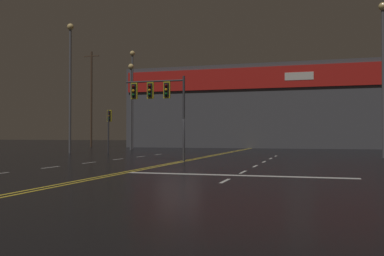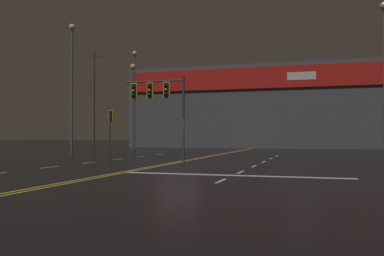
{
  "view_description": "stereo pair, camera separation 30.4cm",
  "coord_description": "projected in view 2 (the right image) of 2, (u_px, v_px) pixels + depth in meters",
  "views": [
    {
      "loc": [
        7.67,
        -23.14,
        1.54
      ],
      "look_at": [
        0.0,
        2.79,
        2.0
      ],
      "focal_mm": 40.0,
      "sensor_mm": 36.0,
      "label": 1
    },
    {
      "loc": [
        7.96,
        -23.05,
        1.54
      ],
      "look_at": [
        0.0,
        2.79,
        2.0
      ],
      "focal_mm": 40.0,
      "sensor_mm": 36.0,
      "label": 2
    }
  ],
  "objects": [
    {
      "name": "streetlight_near_left",
      "position": [
        134.0,
        88.0,
        47.34
      ],
      "size": [
        0.56,
        0.56,
        10.91
      ],
      "color": "#59595E",
      "rests_on": "ground"
    },
    {
      "name": "ground_plane",
      "position": [
        178.0,
        162.0,
        24.35
      ],
      "size": [
        200.0,
        200.0,
        0.0
      ],
      "primitive_type": "plane",
      "color": "black"
    },
    {
      "name": "traffic_signal_corner_northwest",
      "position": [
        110.0,
        121.0,
        36.72
      ],
      "size": [
        0.42,
        0.36,
        3.71
      ],
      "color": "#38383D",
      "rests_on": "ground"
    },
    {
      "name": "traffic_signal_median",
      "position": [
        157.0,
        96.0,
        25.46
      ],
      "size": [
        3.74,
        0.36,
        5.02
      ],
      "color": "#38383D",
      "rests_on": "ground"
    },
    {
      "name": "building_backdrop",
      "position": [
        259.0,
        108.0,
        55.12
      ],
      "size": [
        32.03,
        10.23,
        10.06
      ],
      "color": "#4C4C51",
      "rests_on": "ground"
    },
    {
      "name": "streetlight_far_left",
      "position": [
        72.0,
        72.0,
        36.93
      ],
      "size": [
        0.56,
        0.56,
        11.19
      ],
      "color": "#59595E",
      "rests_on": "ground"
    },
    {
      "name": "utility_pole_row",
      "position": [
        229.0,
        100.0,
        51.39
      ],
      "size": [
        44.77,
        0.26,
        12.66
      ],
      "color": "#4C3828",
      "rests_on": "ground"
    },
    {
      "name": "streetlight_near_right",
      "position": [
        384.0,
        60.0,
        29.0
      ],
      "size": [
        0.56,
        0.56,
        10.64
      ],
      "color": "#59595E",
      "rests_on": "ground"
    },
    {
      "name": "streetlight_median_approach",
      "position": [
        133.0,
        95.0,
        44.2
      ],
      "size": [
        0.56,
        0.56,
        8.94
      ],
      "color": "#59595E",
      "rests_on": "ground"
    },
    {
      "name": "road_markings",
      "position": [
        185.0,
        164.0,
        22.92
      ],
      "size": [
        13.83,
        60.0,
        0.01
      ],
      "color": "gold",
      "rests_on": "ground"
    }
  ]
}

